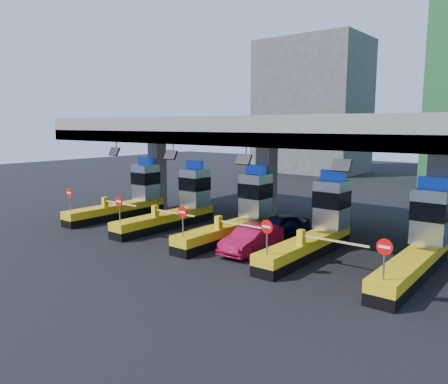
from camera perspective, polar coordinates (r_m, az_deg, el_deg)
The scene contains 10 objects.
ground at distance 25.79m, azimuth 1.80°, elevation -5.96°, with size 120.00×120.00×0.00m, color black.
toll_canopy at distance 27.30m, azimuth 5.51°, elevation 7.84°, with size 28.00×12.09×7.00m.
toll_lane_far_left at distance 32.53m, azimuth -12.14°, elevation -0.55°, with size 4.43×8.00×4.16m.
toll_lane_left at distance 28.88m, azimuth -5.82°, elevation -1.56°, with size 4.43×8.00×4.16m.
toll_lane_center at distance 25.69m, azimuth 2.19°, elevation -2.82°, with size 4.43×8.00×4.16m.
toll_lane_right at distance 23.15m, azimuth 12.23°, elevation -4.31°, with size 4.43×8.00×4.16m.
toll_lane_far_right at distance 21.49m, azimuth 24.31°, elevation -5.92°, with size 4.43×8.00×4.16m.
bg_building_concrete at distance 63.07m, azimuth 11.45°, elevation 10.84°, with size 14.00×10.00×18.00m, color #4C4C49.
van at distance 25.62m, azimuth 7.16°, elevation -4.51°, with size 1.66×4.12×1.41m, color black.
red_car at distance 22.82m, azimuth 3.66°, elevation -6.11°, with size 1.49×4.28×1.41m, color maroon.
Camera 1 is at (14.91, -20.00, 6.57)m, focal length 35.00 mm.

